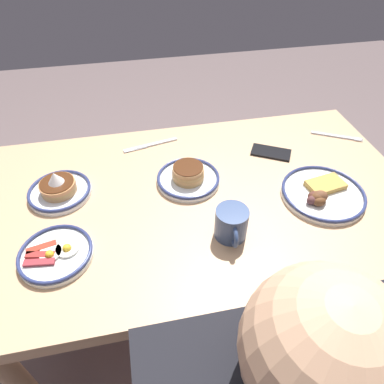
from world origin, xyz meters
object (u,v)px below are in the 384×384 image
(fork_near, at_px, (337,136))
(plate_center_pancakes, at_px, (59,189))
(cell_phone, at_px, (271,152))
(plate_far_side, at_px, (322,193))
(plate_near_main, at_px, (188,177))
(butter_knife, at_px, (151,145))
(plate_far_companion, at_px, (56,254))
(coffee_mug, at_px, (231,224))

(fork_near, bearing_deg, plate_center_pancakes, 6.81)
(cell_phone, bearing_deg, plate_far_side, 135.32)
(cell_phone, bearing_deg, plate_center_pancakes, 34.73)
(plate_near_main, relative_size, butter_knife, 1.01)
(plate_near_main, xyz_separation_m, butter_knife, (0.10, -0.24, -0.02))
(plate_far_companion, bearing_deg, plate_near_main, -150.43)
(plate_far_side, bearing_deg, butter_knife, -37.79)
(plate_center_pancakes, bearing_deg, plate_near_main, 177.12)
(plate_far_side, xyz_separation_m, coffee_mug, (0.34, 0.09, 0.03))
(plate_far_side, distance_m, coffee_mug, 0.35)
(coffee_mug, distance_m, fork_near, 0.69)
(plate_center_pancakes, distance_m, cell_phone, 0.76)
(plate_center_pancakes, xyz_separation_m, cell_phone, (-0.76, -0.07, -0.02))
(fork_near, bearing_deg, cell_phone, 9.73)
(plate_center_pancakes, relative_size, coffee_mug, 1.60)
(cell_phone, height_order, butter_knife, cell_phone)
(plate_near_main, relative_size, coffee_mug, 1.70)
(cell_phone, relative_size, butter_knife, 0.68)
(fork_near, xyz_separation_m, butter_knife, (0.73, -0.09, -0.00))
(plate_center_pancakes, relative_size, cell_phone, 1.40)
(plate_near_main, bearing_deg, plate_center_pancakes, -2.88)
(plate_near_main, bearing_deg, cell_phone, -163.97)
(plate_far_companion, bearing_deg, plate_far_side, -174.84)
(coffee_mug, relative_size, butter_knife, 0.59)
(plate_center_pancakes, xyz_separation_m, coffee_mug, (-0.50, 0.28, 0.03))
(plate_center_pancakes, bearing_deg, fork_near, -173.19)
(plate_center_pancakes, height_order, fork_near, plate_center_pancakes)
(plate_center_pancakes, bearing_deg, coffee_mug, 150.91)
(coffee_mug, bearing_deg, plate_near_main, -73.74)
(plate_center_pancakes, height_order, coffee_mug, coffee_mug)
(plate_near_main, distance_m, plate_center_pancakes, 0.42)
(plate_near_main, xyz_separation_m, plate_far_side, (-0.41, 0.16, -0.01))
(plate_center_pancakes, bearing_deg, plate_far_side, 167.68)
(plate_center_pancakes, distance_m, coffee_mug, 0.57)
(plate_far_companion, distance_m, butter_knife, 0.56)
(plate_center_pancakes, relative_size, fork_near, 1.11)
(plate_far_companion, bearing_deg, cell_phone, -156.15)
(plate_near_main, distance_m, fork_near, 0.65)
(plate_near_main, relative_size, cell_phone, 1.49)
(fork_near, relative_size, butter_knife, 0.85)
(plate_far_side, distance_m, fork_near, 0.38)
(plate_near_main, height_order, fork_near, plate_near_main)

